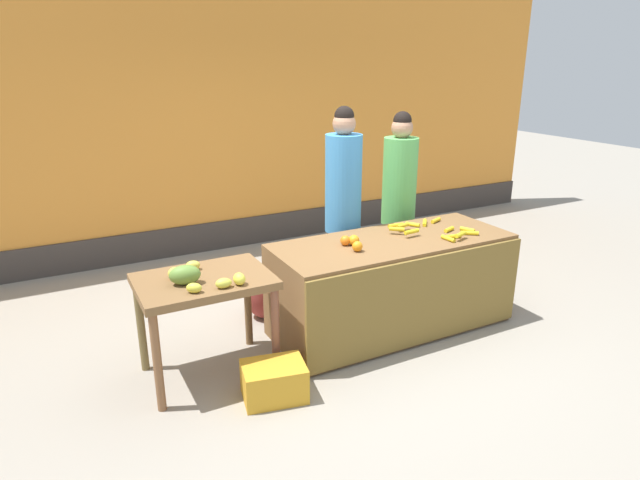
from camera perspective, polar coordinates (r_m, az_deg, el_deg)
name	(u,v)px	position (r m, az deg, el deg)	size (l,w,h in m)	color
ground_plane	(353,336)	(4.84, 3.42, -9.94)	(24.00, 24.00, 0.00)	gray
market_wall_back	(235,118)	(6.87, -8.89, 12.53)	(9.43, 0.23, 3.28)	orange
fruit_stall_counter	(392,284)	(4.85, 7.57, -4.62)	(2.11, 0.85, 0.83)	brown
side_table_wooden	(205,292)	(4.09, -11.98, -5.35)	(0.96, 0.68, 0.80)	brown
banana_bunch_pile	(432,229)	(4.96, 11.68, 1.12)	(0.71, 0.62, 0.07)	gold
orange_pile	(352,242)	(4.47, 3.40, -0.23)	(0.15, 0.26, 0.09)	orange
mango_papaya_pile	(194,276)	(3.94, -13.07, -3.67)	(0.50, 0.53, 0.14)	yellow
vendor_woman_blue_shirt	(343,208)	(5.14, 2.42, 3.36)	(0.34, 0.34, 1.90)	#33333D
vendor_woman_green_shirt	(399,202)	(5.56, 8.22, 3.91)	(0.34, 0.34, 1.82)	#33333D
produce_crate	(274,381)	(4.00, -4.83, -14.51)	(0.44, 0.32, 0.26)	gold
produce_sack	(264,293)	(5.07, -5.90, -5.53)	(0.36, 0.30, 0.50)	maroon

